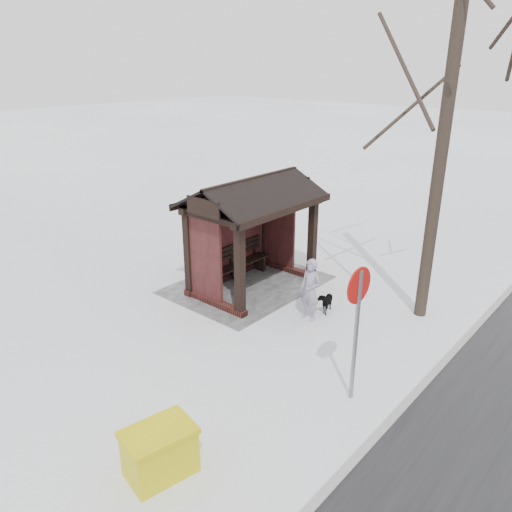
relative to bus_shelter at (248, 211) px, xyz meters
The scene contains 9 objects.
ground 2.17m from the bus_shelter, 90.00° to the left, with size 120.00×120.00×0.00m, color white.
kerb 6.05m from the bus_shelter, 90.00° to the left, with size 120.00×0.15×0.06m, color gray.
trampled_patch 2.16m from the bus_shelter, 90.00° to the right, with size 4.20×3.20×0.02m, color gray.
bus_shelter is the anchor object (origin of this frame).
tree_near 6.10m from the bus_shelter, 108.99° to the left, with size 3.42×3.42×9.03m.
pedestrian 2.83m from the bus_shelter, 78.29° to the left, with size 0.56×0.37×1.54m, color #978CA4.
dog 3.12m from the bus_shelter, 91.72° to the left, with size 0.30×0.66×0.56m, color black.
grit_bin 7.19m from the bus_shelter, 30.69° to the left, with size 1.17×0.91×0.80m.
road_sign 5.39m from the bus_shelter, 62.31° to the left, with size 0.67×0.11×2.62m.
Camera 1 is at (9.49, 8.34, 5.85)m, focal length 35.00 mm.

